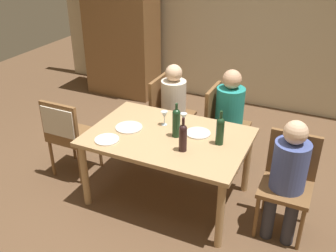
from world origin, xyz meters
TOP-DOWN VIEW (x-y plane):
  - ground_plane at (0.00, 0.00)m, footprint 10.00×10.00m
  - rear_room_partition at (0.00, 2.71)m, footprint 6.40×0.12m
  - armoire_cabinet at (-1.86, 2.26)m, footprint 1.18×0.62m
  - dining_table at (0.00, 0.00)m, footprint 1.52×1.03m
  - chair_far_right at (0.26, 0.89)m, footprint 0.44×0.44m
  - chair_far_left at (-0.43, 0.89)m, footprint 0.44×0.44m
  - chair_right_end at (1.14, 0.09)m, footprint 0.44×0.44m
  - chair_left_end at (-1.14, -0.12)m, footprint 0.44×0.46m
  - person_woman_host at (0.37, 0.89)m, footprint 0.36×0.31m
  - person_man_bearded at (-0.32, 0.89)m, footprint 0.34×0.30m
  - person_man_guest at (1.14, -0.03)m, footprint 0.30×0.35m
  - wine_bottle_tall_green at (0.24, -0.20)m, footprint 0.07×0.07m
  - wine_bottle_dark_red at (0.08, 0.02)m, footprint 0.08×0.08m
  - wine_bottle_short_olive at (0.49, 0.05)m, footprint 0.07×0.07m
  - wine_glass_near_left at (-0.12, 0.18)m, footprint 0.07×0.07m
  - wine_glass_centre at (0.07, 0.22)m, footprint 0.07×0.07m
  - dinner_plate_host at (-0.48, -0.33)m, footprint 0.23×0.23m
  - dinner_plate_guest_left at (-0.41, -0.03)m, footprint 0.27×0.27m
  - dinner_plate_guest_right at (0.25, 0.15)m, footprint 0.24×0.24m

SIDE VIEW (x-z plane):
  - ground_plane at x=0.00m, z-range 0.00..0.00m
  - chair_far_right at x=0.26m, z-range 0.07..0.99m
  - chair_far_left at x=-0.43m, z-range 0.07..0.99m
  - chair_right_end at x=1.14m, z-range 0.07..0.99m
  - chair_left_end at x=-1.14m, z-range 0.13..1.05m
  - dining_table at x=0.00m, z-range 0.28..1.01m
  - person_man_bearded at x=-0.32m, z-range 0.09..1.20m
  - person_man_guest at x=1.14m, z-range 0.09..1.22m
  - person_woman_host at x=0.37m, z-range 0.09..1.24m
  - dinner_plate_host at x=-0.48m, z-range 0.73..0.74m
  - dinner_plate_guest_left at x=-0.41m, z-range 0.73..0.74m
  - dinner_plate_guest_right at x=0.25m, z-range 0.73..0.74m
  - wine_glass_near_left at x=-0.12m, z-range 0.76..0.91m
  - wine_glass_centre at x=0.07m, z-range 0.76..0.91m
  - wine_bottle_tall_green at x=0.24m, z-range 0.71..1.03m
  - wine_bottle_short_olive at x=0.49m, z-range 0.71..1.04m
  - wine_bottle_dark_red at x=0.08m, z-range 0.71..1.05m
  - armoire_cabinet at x=-1.86m, z-range 0.01..2.19m
  - rear_room_partition at x=0.00m, z-range 0.00..2.70m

